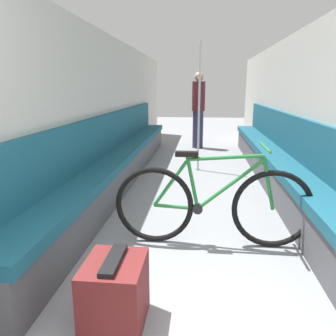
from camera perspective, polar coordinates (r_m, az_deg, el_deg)
name	(u,v)px	position (r m, az deg, el deg)	size (l,w,h in m)	color
wall_left	(103,110)	(4.90, -11.31, 9.81)	(0.10, 10.93, 2.16)	beige
wall_right	(300,112)	(4.87, 22.01, 9.06)	(0.10, 10.93, 2.16)	beige
bench_seat_row_left	(121,159)	(5.00, -8.20, 1.48)	(0.42, 6.59, 1.04)	#4C4C51
bench_seat_row_right	(277,163)	(4.98, 18.53, 0.83)	(0.42, 6.59, 1.04)	#4C4C51
bicycle	(212,205)	(2.98, 7.71, -6.39)	(1.77, 0.46, 0.93)	black
grab_pole_near	(199,110)	(5.59, 5.42, 10.10)	(0.08, 0.08, 2.14)	gray
passenger_standing	(198,109)	(7.76, 5.30, 10.13)	(0.30, 0.30, 1.74)	#332D4C
luggage_bag	(115,293)	(2.12, -9.21, -20.71)	(0.35, 0.41, 0.45)	maroon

